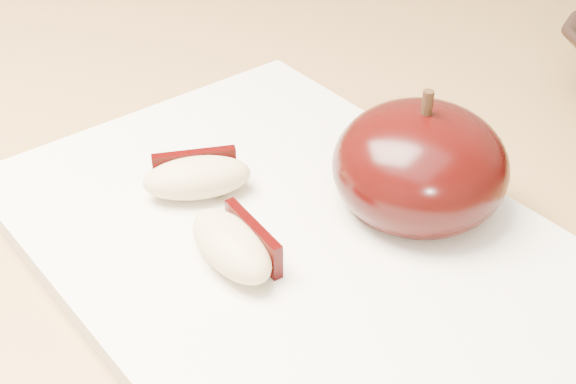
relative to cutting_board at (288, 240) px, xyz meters
The scene contains 5 objects.
back_cabinet 0.92m from the cutting_board, 95.75° to the left, with size 2.40×0.62×0.94m.
cutting_board is the anchor object (origin of this frame).
apple_half 0.08m from the cutting_board, 51.76° to the left, with size 0.12×0.12×0.08m.
apple_wedge_a 0.06m from the cutting_board, behind, with size 0.06×0.06×0.02m.
apple_wedge_b 0.04m from the cutting_board, 106.67° to the right, with size 0.06×0.05×0.02m.
Camera 1 is at (0.25, 0.12, 1.17)m, focal length 50.00 mm.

